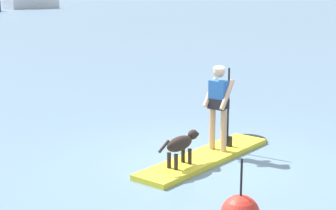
% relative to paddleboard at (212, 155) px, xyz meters
% --- Properties ---
extents(ground_plane, '(400.00, 400.00, 0.00)m').
position_rel_paddleboard_xyz_m(ground_plane, '(-0.23, -0.03, -0.05)').
color(ground_plane, slate).
extents(paddleboard, '(3.69, 1.14, 0.10)m').
position_rel_paddleboard_xyz_m(paddleboard, '(0.00, 0.00, 0.00)').
color(paddleboard, yellow).
rests_on(paddleboard, ground_plane).
extents(person_paddler, '(0.63, 0.52, 1.64)m').
position_rel_paddleboard_xyz_m(person_paddler, '(0.19, 0.02, 1.00)').
color(person_paddler, tan).
rests_on(person_paddler, paddleboard).
extents(dog, '(1.12, 0.30, 0.57)m').
position_rel_paddleboard_xyz_m(dog, '(-0.96, -0.12, 0.44)').
color(dog, '#2D231E').
rests_on(dog, paddleboard).
extents(moored_boat_far_starboard, '(8.43, 3.38, 10.43)m').
position_rel_paddleboard_xyz_m(moored_boat_far_starboard, '(37.30, 71.21, 1.19)').
color(moored_boat_far_starboard, silver).
rests_on(moored_boat_far_starboard, ground_plane).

